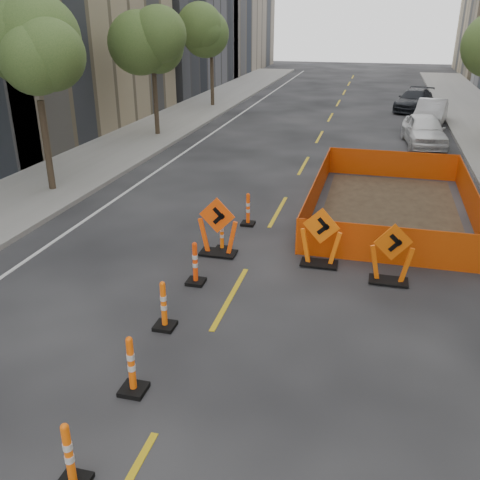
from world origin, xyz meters
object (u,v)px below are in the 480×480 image
(channelizer_5, at_px, (195,263))
(parked_car_near, at_px, (424,130))
(channelizer_4, at_px, (164,305))
(chevron_sign_left, at_px, (218,226))
(channelizer_3, at_px, (131,365))
(channelizer_2, at_px, (69,455))
(channelizer_6, at_px, (222,234))
(channelizer_7, at_px, (248,209))
(parked_car_far, at_px, (414,100))
(parked_car_mid, at_px, (431,113))
(chevron_sign_right, at_px, (392,253))
(chevron_sign_center, at_px, (321,237))

(channelizer_5, bearing_deg, parked_car_near, 69.81)
(channelizer_4, relative_size, chevron_sign_left, 0.66)
(channelizer_3, bearing_deg, channelizer_4, 96.57)
(channelizer_2, bearing_deg, channelizer_6, 91.55)
(channelizer_7, height_order, parked_car_far, parked_car_far)
(channelizer_4, distance_m, channelizer_7, 6.18)
(channelizer_2, distance_m, channelizer_7, 10.29)
(channelizer_4, xyz_separation_m, parked_car_mid, (6.85, 24.27, 0.20))
(channelizer_2, relative_size, parked_car_far, 0.23)
(channelizer_2, xyz_separation_m, channelizer_6, (-0.22, 8.23, -0.07))
(channelizer_7, relative_size, parked_car_near, 0.23)
(channelizer_3, bearing_deg, channelizer_6, 91.70)
(channelizer_3, height_order, channelizer_7, channelizer_3)
(chevron_sign_left, height_order, parked_car_near, chevron_sign_left)
(channelizer_6, bearing_deg, channelizer_5, -91.98)
(parked_car_near, bearing_deg, channelizer_6, -118.47)
(channelizer_4, distance_m, channelizer_5, 2.06)
(parked_car_mid, bearing_deg, channelizer_5, -97.64)
(channelizer_5, xyz_separation_m, parked_car_far, (6.18, 27.43, 0.14))
(chevron_sign_right, distance_m, parked_car_near, 15.73)
(channelizer_5, height_order, parked_car_near, parked_car_near)
(chevron_sign_left, bearing_deg, parked_car_mid, 73.77)
(channelizer_3, bearing_deg, channelizer_7, 89.59)
(channelizer_6, distance_m, parked_car_mid, 21.27)
(channelizer_3, distance_m, parked_car_far, 32.10)
(channelizer_5, relative_size, parked_car_mid, 0.24)
(chevron_sign_center, relative_size, chevron_sign_right, 1.02)
(parked_car_far, bearing_deg, chevron_sign_center, -82.85)
(chevron_sign_right, relative_size, parked_car_near, 0.35)
(chevron_sign_right, bearing_deg, chevron_sign_left, 157.34)
(channelizer_5, distance_m, chevron_sign_left, 1.78)
(channelizer_2, bearing_deg, parked_car_mid, 76.95)
(chevron_sign_center, bearing_deg, channelizer_6, -176.59)
(channelizer_3, xyz_separation_m, channelizer_4, (-0.24, 2.06, -0.02))
(chevron_sign_center, bearing_deg, chevron_sign_right, -8.17)
(chevron_sign_center, height_order, chevron_sign_right, chevron_sign_center)
(channelizer_7, height_order, parked_car_mid, parked_car_mid)
(channelizer_3, height_order, channelizer_6, channelizer_3)
(channelizer_6, height_order, channelizer_7, channelizer_7)
(channelizer_5, bearing_deg, channelizer_4, -89.51)
(channelizer_2, height_order, parked_car_mid, parked_car_mid)
(channelizer_7, bearing_deg, chevron_sign_left, -96.42)
(channelizer_7, relative_size, chevron_sign_center, 0.65)
(channelizer_5, xyz_separation_m, chevron_sign_center, (2.79, 1.76, 0.25))
(parked_car_mid, bearing_deg, channelizer_3, -94.56)
(channelizer_5, relative_size, channelizer_6, 1.15)
(chevron_sign_left, relative_size, parked_car_near, 0.37)
(channelizer_4, bearing_deg, channelizer_7, 87.25)
(channelizer_7, xyz_separation_m, parked_car_near, (5.88, 12.73, 0.24))
(channelizer_3, height_order, channelizer_4, channelizer_3)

